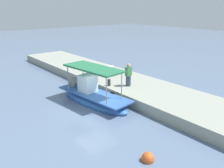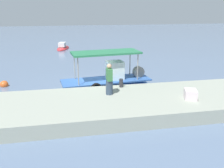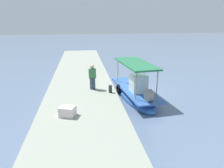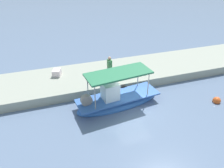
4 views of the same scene
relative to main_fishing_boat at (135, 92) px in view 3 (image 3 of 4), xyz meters
name	(u,v)px [view 3 (image 3 of 4)]	position (x,y,z in m)	size (l,w,h in m)	color
ground_plane	(138,93)	(-1.09, 0.55, -0.46)	(120.00, 120.00, 0.00)	slate
dock_quay	(81,91)	(-1.09, -3.91, -0.09)	(36.00, 4.87, 0.73)	#9A9F90
main_fishing_boat	(135,92)	(0.00, 0.00, 0.00)	(6.54, 2.59, 3.00)	#336ABA
fisherman_near_bollard	(92,78)	(-0.42, -3.08, 1.08)	(0.41, 0.52, 1.79)	#334256
mooring_bollard	(110,89)	(0.54, -1.91, 0.54)	(0.24, 0.24, 0.52)	#2D2D33
cargo_crate	(67,111)	(3.78, -4.64, 0.53)	(0.79, 0.63, 0.52)	silver
marker_buoy	(137,72)	(-7.26, 2.05, -0.34)	(0.60, 0.60, 0.60)	#DD5B22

